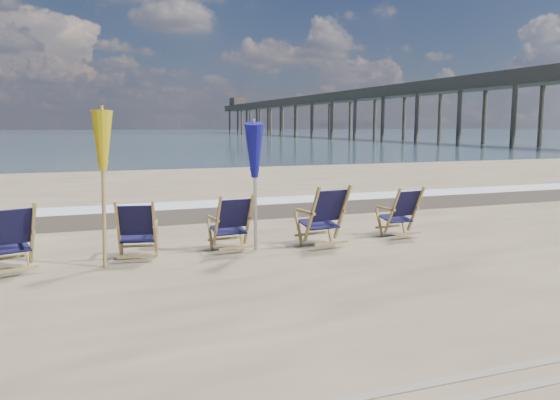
% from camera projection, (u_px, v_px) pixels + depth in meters
% --- Properties ---
extents(ocean, '(400.00, 400.00, 0.00)m').
position_uv_depth(ocean, '(91.00, 134.00, 125.45)').
color(ocean, '#384E5C').
rests_on(ocean, ground).
extents(surf_foam, '(200.00, 1.40, 0.01)m').
position_uv_depth(surf_foam, '(199.00, 204.00, 14.22)').
color(surf_foam, silver).
rests_on(surf_foam, ground).
extents(wet_sand_strip, '(200.00, 2.60, 0.00)m').
position_uv_depth(wet_sand_strip, '(212.00, 213.00, 12.82)').
color(wet_sand_strip, '#42362A').
rests_on(wet_sand_strip, ground).
extents(beach_chair_0, '(0.84, 0.90, 1.02)m').
position_uv_depth(beach_chair_0, '(33.00, 236.00, 7.60)').
color(beach_chair_0, '#121133').
rests_on(beach_chair_0, ground).
extents(beach_chair_1, '(0.74, 0.79, 0.95)m').
position_uv_depth(beach_chair_1, '(154.00, 230.00, 8.25)').
color(beach_chair_1, '#121133').
rests_on(beach_chair_1, ground).
extents(beach_chair_2, '(0.67, 0.74, 0.97)m').
position_uv_depth(beach_chair_2, '(249.00, 222.00, 8.91)').
color(beach_chair_2, '#121133').
rests_on(beach_chair_2, ground).
extents(beach_chair_3, '(0.79, 0.86, 1.08)m').
position_uv_depth(beach_chair_3, '(343.00, 215.00, 9.23)').
color(beach_chair_3, '#121133').
rests_on(beach_chair_3, ground).
extents(beach_chair_4, '(0.68, 0.75, 0.96)m').
position_uv_depth(beach_chair_4, '(416.00, 211.00, 10.04)').
color(beach_chair_4, '#121133').
rests_on(beach_chair_4, ground).
extents(umbrella_yellow, '(0.30, 0.30, 2.24)m').
position_uv_depth(umbrella_yellow, '(102.00, 149.00, 7.75)').
color(umbrella_yellow, '#AB8D4C').
rests_on(umbrella_yellow, ground).
extents(umbrella_blue, '(0.30, 0.30, 2.09)m').
position_uv_depth(umbrella_blue, '(255.00, 156.00, 8.62)').
color(umbrella_blue, '#A5A5AD').
rests_on(umbrella_blue, ground).
extents(fishing_pier, '(4.40, 140.00, 9.30)m').
position_uv_depth(fishing_pier, '(347.00, 109.00, 87.68)').
color(fishing_pier, brown).
rests_on(fishing_pier, ground).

